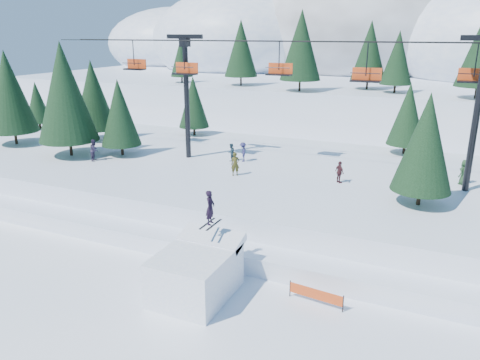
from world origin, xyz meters
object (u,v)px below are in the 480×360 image
at_px(banner_far, 372,284).
at_px(chairlift, 316,83).
at_px(jump_kicker, 196,272).
at_px(banner_near, 316,294).

bearing_deg(banner_far, chairlift, 119.07).
distance_m(jump_kicker, banner_far, 9.08).
bearing_deg(banner_far, jump_kicker, -155.54).
xyz_separation_m(jump_kicker, chairlift, (1.52, 15.84, 8.02)).
bearing_deg(banner_near, jump_kicker, -164.54).
bearing_deg(banner_near, banner_far, 41.71).
distance_m(chairlift, banner_near, 17.27).
height_order(jump_kicker, chairlift, chairlift).
bearing_deg(chairlift, banner_far, -60.93).
xyz_separation_m(jump_kicker, banner_near, (5.85, 1.62, -0.76)).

